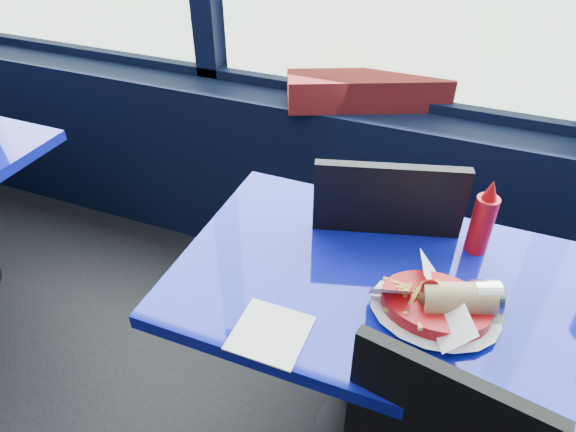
# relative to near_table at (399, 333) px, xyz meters

# --- Properties ---
(window_sill) EXTENTS (5.00, 0.26, 0.80)m
(window_sill) POSITION_rel_near_table_xyz_m (-0.30, 0.87, -0.17)
(window_sill) COLOR black
(window_sill) RESTS_ON ground
(near_table) EXTENTS (1.20, 0.70, 0.75)m
(near_table) POSITION_rel_near_table_xyz_m (0.00, 0.00, 0.00)
(near_table) COLOR black
(near_table) RESTS_ON ground
(chair_near_back) EXTENTS (0.54, 0.54, 0.97)m
(chair_near_back) POSITION_rel_near_table_xyz_m (-0.08, 0.32, -0.01)
(chair_near_back) COLOR black
(chair_near_back) RESTS_ON ground
(planter_box) EXTENTS (0.64, 0.40, 0.13)m
(planter_box) POSITION_rel_near_table_xyz_m (-0.35, 0.89, 0.30)
(planter_box) COLOR maroon
(planter_box) RESTS_ON window_sill
(food_basket) EXTENTS (0.28, 0.28, 0.10)m
(food_basket) POSITION_rel_near_table_xyz_m (0.08, -0.07, 0.22)
(food_basket) COLOR #AD0B0F
(food_basket) RESTS_ON near_table
(ketchup_bottle) EXTENTS (0.06, 0.06, 0.23)m
(ketchup_bottle) POSITION_rel_near_table_xyz_m (0.14, 0.21, 0.28)
(ketchup_bottle) COLOR #AD0B0F
(ketchup_bottle) RESTS_ON near_table
(napkin) EXTENTS (0.17, 0.17, 0.00)m
(napkin) POSITION_rel_near_table_xyz_m (-0.27, -0.27, 0.18)
(napkin) COLOR white
(napkin) RESTS_ON near_table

